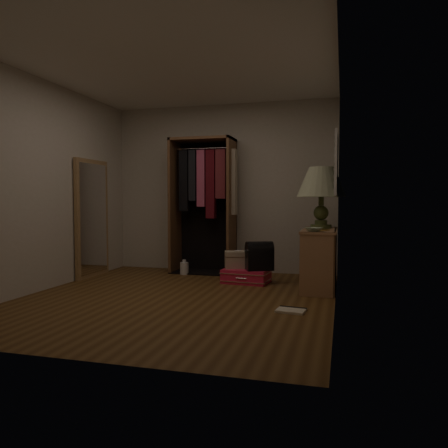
{
  "coord_description": "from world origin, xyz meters",
  "views": [
    {
      "loc": [
        1.81,
        -4.61,
        1.11
      ],
      "look_at": [
        0.3,
        0.95,
        0.8
      ],
      "focal_mm": 35.0,
      "sensor_mm": 36.0,
      "label": 1
    }
  ],
  "objects_px": {
    "train_case": "(237,259)",
    "table_lamp": "(321,183)",
    "console_bookshelf": "(319,257)",
    "open_wardrobe": "(206,193)",
    "black_bag": "(259,255)",
    "pink_suitcase": "(246,276)",
    "white_jug": "(184,268)",
    "floor_mirror": "(92,218)"
  },
  "relations": [
    {
      "from": "console_bookshelf",
      "to": "white_jug",
      "type": "distance_m",
      "value": 2.09
    },
    {
      "from": "pink_suitcase",
      "to": "table_lamp",
      "type": "bearing_deg",
      "value": 12.21
    },
    {
      "from": "console_bookshelf",
      "to": "floor_mirror",
      "type": "relative_size",
      "value": 0.66
    },
    {
      "from": "console_bookshelf",
      "to": "floor_mirror",
      "type": "distance_m",
      "value": 3.27
    },
    {
      "from": "open_wardrobe",
      "to": "train_case",
      "type": "relative_size",
      "value": 5.17
    },
    {
      "from": "pink_suitcase",
      "to": "table_lamp",
      "type": "xyz_separation_m",
      "value": [
        0.97,
        0.12,
        1.24
      ]
    },
    {
      "from": "black_bag",
      "to": "open_wardrobe",
      "type": "bearing_deg",
      "value": 119.58
    },
    {
      "from": "console_bookshelf",
      "to": "open_wardrobe",
      "type": "relative_size",
      "value": 0.55
    },
    {
      "from": "open_wardrobe",
      "to": "train_case",
      "type": "height_order",
      "value": "open_wardrobe"
    },
    {
      "from": "train_case",
      "to": "table_lamp",
      "type": "xyz_separation_m",
      "value": [
        1.11,
        0.08,
        1.03
      ]
    },
    {
      "from": "train_case",
      "to": "table_lamp",
      "type": "bearing_deg",
      "value": -14.8
    },
    {
      "from": "floor_mirror",
      "to": "open_wardrobe",
      "type": "bearing_deg",
      "value": 27.27
    },
    {
      "from": "pink_suitcase",
      "to": "train_case",
      "type": "relative_size",
      "value": 1.65
    },
    {
      "from": "table_lamp",
      "to": "floor_mirror",
      "type": "bearing_deg",
      "value": -175.74
    },
    {
      "from": "open_wardrobe",
      "to": "black_bag",
      "type": "relative_size",
      "value": 4.96
    },
    {
      "from": "train_case",
      "to": "black_bag",
      "type": "height_order",
      "value": "black_bag"
    },
    {
      "from": "open_wardrobe",
      "to": "white_jug",
      "type": "distance_m",
      "value": 1.19
    },
    {
      "from": "table_lamp",
      "to": "white_jug",
      "type": "distance_m",
      "value": 2.38
    },
    {
      "from": "floor_mirror",
      "to": "pink_suitcase",
      "type": "distance_m",
      "value": 2.39
    },
    {
      "from": "console_bookshelf",
      "to": "open_wardrobe",
      "type": "bearing_deg",
      "value": 157.47
    },
    {
      "from": "white_jug",
      "to": "open_wardrobe",
      "type": "bearing_deg",
      "value": 43.64
    },
    {
      "from": "white_jug",
      "to": "train_case",
      "type": "bearing_deg",
      "value": -21.38
    },
    {
      "from": "black_bag",
      "to": "white_jug",
      "type": "xyz_separation_m",
      "value": [
        -1.23,
        0.44,
        -0.29
      ]
    },
    {
      "from": "open_wardrobe",
      "to": "table_lamp",
      "type": "bearing_deg",
      "value": -16.75
    },
    {
      "from": "pink_suitcase",
      "to": "table_lamp",
      "type": "relative_size",
      "value": 0.82
    },
    {
      "from": "train_case",
      "to": "table_lamp",
      "type": "relative_size",
      "value": 0.5
    },
    {
      "from": "open_wardrobe",
      "to": "floor_mirror",
      "type": "distance_m",
      "value": 1.72
    },
    {
      "from": "black_bag",
      "to": "white_jug",
      "type": "relative_size",
      "value": 1.86
    },
    {
      "from": "train_case",
      "to": "white_jug",
      "type": "xyz_separation_m",
      "value": [
        -0.9,
        0.35,
        -0.21
      ]
    },
    {
      "from": "console_bookshelf",
      "to": "white_jug",
      "type": "relative_size",
      "value": 5.03
    },
    {
      "from": "console_bookshelf",
      "to": "table_lamp",
      "type": "distance_m",
      "value": 0.96
    },
    {
      "from": "floor_mirror",
      "to": "white_jug",
      "type": "height_order",
      "value": "floor_mirror"
    },
    {
      "from": "floor_mirror",
      "to": "pink_suitcase",
      "type": "xyz_separation_m",
      "value": [
        2.27,
        0.12,
        -0.76
      ]
    },
    {
      "from": "open_wardrobe",
      "to": "floor_mirror",
      "type": "relative_size",
      "value": 1.21
    },
    {
      "from": "table_lamp",
      "to": "pink_suitcase",
      "type": "bearing_deg",
      "value": -172.96
    },
    {
      "from": "pink_suitcase",
      "to": "black_bag",
      "type": "xyz_separation_m",
      "value": [
        0.19,
        -0.05,
        0.29
      ]
    },
    {
      "from": "open_wardrobe",
      "to": "black_bag",
      "type": "distance_m",
      "value": 1.45
    },
    {
      "from": "console_bookshelf",
      "to": "train_case",
      "type": "distance_m",
      "value": 1.12
    },
    {
      "from": "pink_suitcase",
      "to": "black_bag",
      "type": "distance_m",
      "value": 0.35
    },
    {
      "from": "open_wardrobe",
      "to": "floor_mirror",
      "type": "height_order",
      "value": "open_wardrobe"
    },
    {
      "from": "console_bookshelf",
      "to": "pink_suitcase",
      "type": "xyz_separation_m",
      "value": [
        -0.97,
        0.08,
        -0.3
      ]
    },
    {
      "from": "floor_mirror",
      "to": "table_lamp",
      "type": "height_order",
      "value": "floor_mirror"
    }
  ]
}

